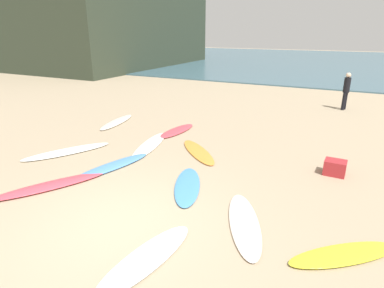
% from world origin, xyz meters
% --- Properties ---
extents(ground_plane, '(120.00, 120.00, 0.00)m').
position_xyz_m(ground_plane, '(0.00, 0.00, 0.00)').
color(ground_plane, tan).
extents(ocean_water, '(120.00, 40.00, 0.08)m').
position_xyz_m(ocean_water, '(0.00, 37.13, 0.04)').
color(ocean_water, '#426675').
rests_on(ocean_water, ground_plane).
extents(coastal_headland, '(24.00, 19.13, 10.47)m').
position_xyz_m(coastal_headland, '(-25.10, 22.96, 5.23)').
color(coastal_headland, '#333D2D').
rests_on(coastal_headland, ground_plane).
extents(surfboard_0, '(1.12, 2.63, 0.06)m').
position_xyz_m(surfboard_0, '(-1.96, 3.91, 0.03)').
color(surfboard_0, white).
rests_on(surfboard_0, ground_plane).
extents(surfboard_1, '(1.34, 2.07, 0.07)m').
position_xyz_m(surfboard_1, '(0.41, 1.92, 0.03)').
color(surfboard_1, '#488FDA').
rests_on(surfboard_1, ground_plane).
extents(surfboard_2, '(1.66, 2.50, 0.09)m').
position_xyz_m(surfboard_2, '(-2.44, 0.47, 0.04)').
color(surfboard_2, '#E44859').
rests_on(surfboard_2, ground_plane).
extents(surfboard_3, '(1.81, 1.66, 0.08)m').
position_xyz_m(surfboard_3, '(3.80, 0.89, 0.04)').
color(surfboard_3, yellow).
rests_on(surfboard_3, ground_plane).
extents(surfboard_4, '(1.71, 2.56, 0.07)m').
position_xyz_m(surfboard_4, '(-3.83, 2.30, 0.03)').
color(surfboard_4, white).
rests_on(surfboard_4, ground_plane).
extents(surfboard_5, '(0.95, 2.41, 0.08)m').
position_xyz_m(surfboard_5, '(-4.62, 5.55, 0.04)').
color(surfboard_5, silver).
rests_on(surfboard_5, ground_plane).
extents(surfboard_6, '(0.87, 2.17, 0.06)m').
position_xyz_m(surfboard_6, '(1.00, -0.60, 0.03)').
color(surfboard_6, white).
rests_on(surfboard_6, ground_plane).
extents(surfboard_7, '(1.95, 1.94, 0.06)m').
position_xyz_m(surfboard_7, '(-0.33, 4.05, 0.03)').
color(surfboard_7, orange).
rests_on(surfboard_7, ground_plane).
extents(surfboard_8, '(1.44, 2.25, 0.06)m').
position_xyz_m(surfboard_8, '(2.08, 1.04, 0.03)').
color(surfboard_8, silver).
rests_on(surfboard_8, ground_plane).
extents(surfboard_9, '(1.03, 2.41, 0.08)m').
position_xyz_m(surfboard_9, '(-1.90, 2.03, 0.04)').
color(surfboard_9, '#5594DF').
rests_on(surfboard_9, ground_plane).
extents(surfboard_10, '(0.70, 2.00, 0.08)m').
position_xyz_m(surfboard_10, '(-1.92, 5.58, 0.04)').
color(surfboard_10, '#DE4652').
rests_on(surfboard_10, ground_plane).
extents(beachgoer_near, '(0.35, 0.35, 1.67)m').
position_xyz_m(beachgoer_near, '(3.23, 12.03, 0.93)').
color(beachgoer_near, black).
rests_on(beachgoer_near, ground_plane).
extents(beach_cooler, '(0.53, 0.43, 0.38)m').
position_xyz_m(beach_cooler, '(3.41, 4.22, 0.19)').
color(beach_cooler, '#B2282D').
rests_on(beach_cooler, ground_plane).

